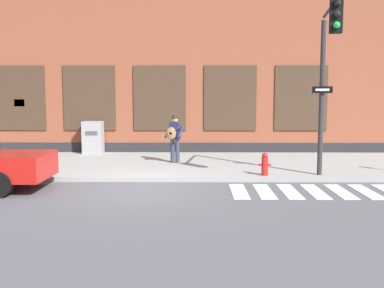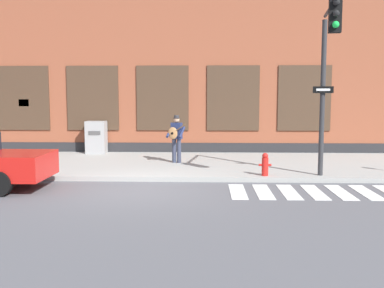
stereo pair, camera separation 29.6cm
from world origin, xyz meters
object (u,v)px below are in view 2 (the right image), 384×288
traffic_light (328,62)px  utility_box (96,137)px  busker (176,136)px  fire_hydrant (265,164)px

traffic_light → utility_box: (-8.00, 6.02, -2.68)m
utility_box → traffic_light: bearing=-37.0°
busker → fire_hydrant: size_ratio=2.45×
busker → fire_hydrant: 3.91m
utility_box → fire_hydrant: size_ratio=1.93×
traffic_light → utility_box: bearing=143.0°
busker → traffic_light: 6.09m
fire_hydrant → busker: bearing=138.5°
traffic_light → utility_box: traffic_light is taller
utility_box → busker: bearing=-36.3°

